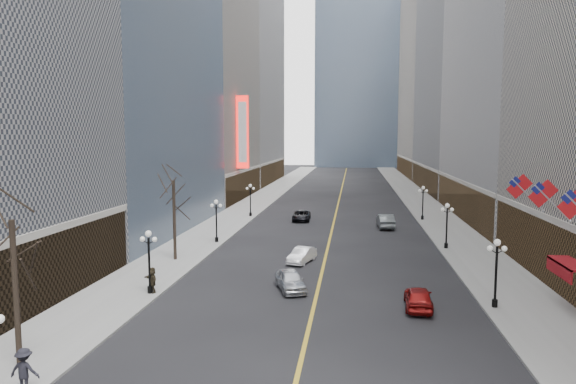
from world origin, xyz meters
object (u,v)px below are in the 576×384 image
(car_nb_near, at_px, (290,280))
(streetlamp_west_1, at_px, (149,255))
(car_sb_mid, at_px, (418,297))
(car_sb_far, at_px, (385,221))
(streetlamp_east_3, at_px, (423,199))
(streetlamp_west_3, at_px, (250,197))
(streetlamp_west_2, at_px, (216,216))
(streetlamp_east_1, at_px, (496,266))
(car_nb_far, at_px, (301,216))
(car_nb_mid, at_px, (302,255))
(streetlamp_east_2, at_px, (447,221))

(car_nb_near, bearing_deg, streetlamp_west_1, 174.62)
(car_sb_mid, xyz_separation_m, car_sb_far, (-0.34, 30.20, 0.12))
(streetlamp_east_3, bearing_deg, streetlamp_west_3, 180.00)
(streetlamp_west_2, bearing_deg, car_nb_near, -57.76)
(streetlamp_east_1, height_order, car_nb_far, streetlamp_east_1)
(streetlamp_west_2, xyz_separation_m, car_sb_far, (18.31, 11.70, -2.04))
(car_nb_mid, height_order, car_nb_far, car_nb_far)
(streetlamp_west_3, relative_size, car_sb_mid, 1.04)
(car_nb_near, distance_m, car_nb_far, 31.43)
(streetlamp_east_3, relative_size, car_nb_far, 0.91)
(streetlamp_west_2, bearing_deg, car_nb_mid, -36.01)
(streetlamp_east_1, relative_size, streetlamp_west_3, 1.00)
(streetlamp_west_3, bearing_deg, streetlamp_west_1, -90.00)
(streetlamp_east_3, height_order, streetlamp_west_2, same)
(streetlamp_east_1, relative_size, streetlamp_east_2, 1.00)
(streetlamp_east_1, bearing_deg, streetlamp_west_3, 123.25)
(streetlamp_west_1, relative_size, car_nb_far, 0.91)
(streetlamp_east_3, distance_m, car_sb_mid, 36.90)
(streetlamp_east_1, bearing_deg, car_sb_mid, -174.26)
(car_nb_far, bearing_deg, streetlamp_west_2, -117.24)
(streetlamp_west_3, bearing_deg, car_nb_mid, -68.69)
(car_nb_near, bearing_deg, car_nb_far, 74.83)
(car_sb_mid, relative_size, car_sb_far, 0.83)
(streetlamp_east_3, bearing_deg, streetlamp_west_1, -123.25)
(car_nb_far, relative_size, car_sb_mid, 1.14)
(streetlamp_west_3, distance_m, car_nb_far, 8.06)
(streetlamp_east_3, xyz_separation_m, car_sb_far, (-5.29, -6.30, -2.04))
(streetlamp_west_2, relative_size, car_sb_far, 0.87)
(streetlamp_east_1, bearing_deg, streetlamp_east_3, 90.00)
(streetlamp_east_2, xyz_separation_m, streetlamp_west_3, (-23.60, 18.00, 0.00))
(streetlamp_east_1, xyz_separation_m, streetlamp_east_2, (0.00, 18.00, 0.00))
(streetlamp_west_1, xyz_separation_m, streetlamp_west_3, (0.00, 36.00, 0.00))
(car_nb_far, bearing_deg, car_nb_mid, -86.15)
(car_nb_far, distance_m, car_sb_far, 11.62)
(streetlamp_west_2, relative_size, car_sb_mid, 1.04)
(car_nb_near, distance_m, car_nb_mid, 8.41)
(car_nb_mid, relative_size, car_nb_far, 0.82)
(streetlamp_west_1, relative_size, car_nb_mid, 1.11)
(car_nb_far, xyz_separation_m, car_sb_mid, (11.21, -34.30, 0.05))
(streetlamp_east_1, xyz_separation_m, streetlamp_west_1, (-23.60, 0.00, 0.00))
(car_nb_near, height_order, car_nb_far, car_nb_near)
(car_sb_far, bearing_deg, streetlamp_west_2, 29.35)
(car_nb_near, distance_m, car_sb_mid, 9.33)
(streetlamp_west_1, bearing_deg, car_nb_near, 14.11)
(streetlamp_east_3, xyz_separation_m, streetlamp_west_1, (-23.60, -36.00, 0.00))
(car_nb_near, relative_size, car_sb_far, 0.84)
(car_sb_far, bearing_deg, streetlamp_east_3, -133.27)
(streetlamp_east_3, relative_size, streetlamp_west_1, 1.00)
(streetlamp_east_1, distance_m, car_nb_mid, 17.71)
(car_nb_far, bearing_deg, streetlamp_east_1, -66.49)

